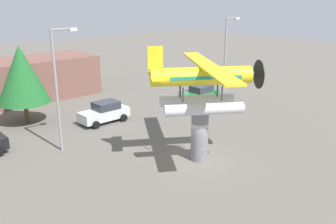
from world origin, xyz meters
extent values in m
plane|color=#605B54|center=(0.00, 0.00, 0.00)|extent=(140.00, 140.00, 0.00)
cylinder|color=slate|center=(0.00, 0.00, 1.69)|extent=(1.10, 1.10, 3.37)
cylinder|color=silver|center=(-0.55, -0.83, 3.72)|extent=(4.38, 3.25, 0.70)
cylinder|color=#333338|center=(0.72, -1.08, 4.52)|extent=(0.14, 0.14, 0.90)
cylinder|color=#333338|center=(-1.28, 0.25, 4.52)|extent=(0.14, 0.14, 0.90)
cylinder|color=silver|center=(0.55, 0.83, 3.72)|extent=(4.38, 3.25, 0.70)
cylinder|color=#333338|center=(1.28, -0.25, 4.52)|extent=(0.14, 0.14, 0.90)
cylinder|color=#333338|center=(-0.72, 1.08, 4.52)|extent=(0.14, 0.14, 0.90)
cylinder|color=yellow|center=(0.00, 0.00, 5.52)|extent=(5.77, 4.36, 1.10)
cube|color=teal|center=(0.17, -0.11, 5.52)|extent=(4.24, 3.36, 0.20)
cone|color=#262628|center=(2.70, -1.80, 5.52)|extent=(1.07, 1.12, 0.88)
cylinder|color=black|center=(3.04, -2.03, 5.52)|extent=(1.03, 1.52, 1.80)
cube|color=yellow|center=(0.33, -0.22, 6.13)|extent=(6.69, 9.26, 0.12)
cube|color=yellow|center=(-2.33, 1.55, 5.62)|extent=(2.14, 2.72, 0.10)
cube|color=yellow|center=(-2.33, 1.55, 6.72)|extent=(0.82, 0.60, 1.30)
cube|color=silver|center=(-0.55, 10.38, 0.72)|extent=(4.20, 1.70, 0.80)
cube|color=#2D333D|center=(-0.30, 10.38, 1.44)|extent=(2.00, 1.56, 0.64)
cylinder|color=black|center=(-1.90, 11.28, 0.32)|extent=(0.64, 0.22, 0.64)
cylinder|color=black|center=(-1.90, 9.48, 0.32)|extent=(0.64, 0.22, 0.64)
cylinder|color=black|center=(0.80, 11.28, 0.32)|extent=(0.64, 0.22, 0.64)
cylinder|color=black|center=(0.80, 9.48, 0.32)|extent=(0.64, 0.22, 0.64)
cube|color=#237A38|center=(9.64, 8.99, 0.72)|extent=(4.20, 1.70, 0.80)
cube|color=#2D333D|center=(9.89, 8.99, 1.44)|extent=(2.00, 1.56, 0.64)
cylinder|color=black|center=(8.29, 9.89, 0.32)|extent=(0.64, 0.22, 0.64)
cylinder|color=black|center=(8.29, 8.09, 0.32)|extent=(0.64, 0.22, 0.64)
cylinder|color=black|center=(10.99, 9.89, 0.32)|extent=(0.64, 0.22, 0.64)
cylinder|color=black|center=(10.99, 8.09, 0.32)|extent=(0.64, 0.22, 0.64)
cylinder|color=gray|center=(-5.93, 7.34, 4.12)|extent=(0.18, 0.18, 8.24)
cylinder|color=gray|center=(-5.13, 7.34, 8.14)|extent=(1.60, 0.12, 0.12)
cube|color=silver|center=(-4.43, 7.34, 8.09)|extent=(0.50, 0.28, 0.20)
cylinder|color=gray|center=(11.09, 7.18, 4.15)|extent=(0.18, 0.18, 8.30)
cylinder|color=gray|center=(11.89, 7.18, 8.20)|extent=(1.60, 0.12, 0.12)
cube|color=silver|center=(12.59, 7.18, 8.15)|extent=(0.50, 0.28, 0.20)
cube|color=brown|center=(-2.66, 22.00, 2.05)|extent=(14.69, 5.89, 4.10)
cylinder|color=brown|center=(-5.37, 14.70, 0.89)|extent=(0.36, 0.36, 1.78)
cone|color=#1E6028|center=(-5.37, 14.70, 4.12)|extent=(4.21, 4.21, 4.68)
camera|label=1|loc=(-16.07, -14.71, 10.13)|focal=38.98mm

